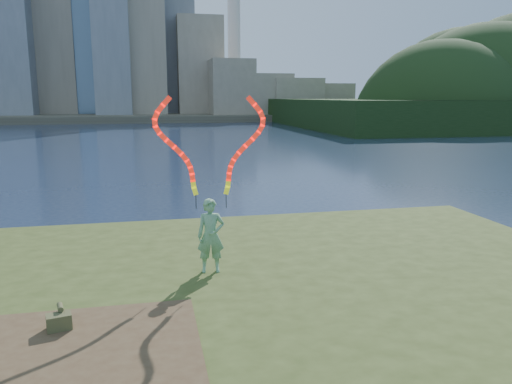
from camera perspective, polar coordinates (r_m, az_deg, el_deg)
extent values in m
plane|color=#1A2742|center=(11.24, -4.94, -12.37)|extent=(320.00, 320.00, 0.00)
cube|color=#344317|center=(8.95, -2.83, -17.72)|extent=(20.00, 18.00, 0.30)
cube|color=#344317|center=(9.09, -3.16, -15.44)|extent=(17.00, 15.00, 0.30)
cube|color=#344317|center=(9.17, -3.38, -13.50)|extent=(14.00, 12.00, 0.30)
cube|color=#47331E|center=(7.99, -18.46, -16.66)|extent=(3.20, 3.00, 0.02)
cube|color=#4A4536|center=(105.33, -11.59, 8.57)|extent=(320.00, 40.00, 1.20)
cube|color=black|center=(90.03, 26.82, 8.18)|extent=(70.00, 42.00, 4.00)
imported|color=#166B22|center=(10.45, -5.18, -5.00)|extent=(0.60, 0.42, 1.56)
cylinder|color=black|center=(10.38, -6.87, -1.09)|extent=(0.02, 0.02, 0.30)
cylinder|color=black|center=(10.39, -3.43, -1.01)|extent=(0.02, 0.02, 0.30)
cube|color=#414826|center=(8.68, -21.58, -13.68)|extent=(0.42, 0.33, 0.27)
cylinder|color=#414826|center=(8.77, -21.48, -12.15)|extent=(0.14, 0.26, 0.09)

